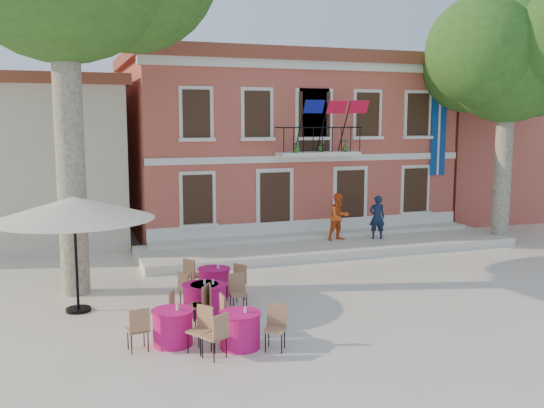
% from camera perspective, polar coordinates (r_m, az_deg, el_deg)
% --- Properties ---
extents(ground, '(90.00, 90.00, 0.00)m').
position_cam_1_polar(ground, '(17.91, 5.53, -7.58)').
color(ground, beige).
rests_on(ground, ground).
extents(main_building, '(13.50, 9.59, 7.50)m').
position_cam_1_polar(main_building, '(27.29, 0.62, 5.81)').
color(main_building, '#C84848').
rests_on(main_building, ground).
extents(neighbor_west, '(9.40, 9.40, 6.40)m').
position_cam_1_polar(neighbor_west, '(26.78, -24.06, 3.89)').
color(neighbor_west, beige).
rests_on(neighbor_west, ground).
extents(neighbor_east, '(9.40, 9.40, 6.40)m').
position_cam_1_polar(neighbor_east, '(34.15, 19.36, 4.84)').
color(neighbor_east, '#C84848').
rests_on(neighbor_east, ground).
extents(terrace, '(14.00, 3.40, 0.30)m').
position_cam_1_polar(terrace, '(22.58, 5.46, -3.95)').
color(terrace, silver).
rests_on(terrace, ground).
extents(plane_tree_east, '(4.84, 4.84, 9.51)m').
position_cam_1_polar(plane_tree_east, '(25.30, 21.36, 12.41)').
color(plane_tree_east, '#A59E84').
rests_on(plane_tree_east, ground).
extents(patio_umbrella, '(3.91, 3.91, 2.91)m').
position_cam_1_polar(patio_umbrella, '(15.65, -18.14, -0.40)').
color(patio_umbrella, black).
rests_on(patio_umbrella, ground).
extents(pedestrian_navy, '(0.69, 0.54, 1.65)m').
position_cam_1_polar(pedestrian_navy, '(23.28, 9.86, -1.23)').
color(pedestrian_navy, '#101D38').
rests_on(pedestrian_navy, terrace).
extents(pedestrian_orange, '(0.96, 0.81, 1.77)m').
position_cam_1_polar(pedestrian_orange, '(22.78, 6.32, -1.21)').
color(pedestrian_orange, '#ED5A1B').
rests_on(pedestrian_orange, terrace).
extents(cafe_table_0, '(1.46, 1.81, 0.95)m').
position_cam_1_polar(cafe_table_0, '(16.72, -5.46, -7.20)').
color(cafe_table_0, '#E6155A').
rests_on(cafe_table_0, ground).
extents(cafe_table_1, '(1.87, 1.63, 0.95)m').
position_cam_1_polar(cafe_table_1, '(13.01, -3.02, -11.58)').
color(cafe_table_1, '#E6155A').
rests_on(cafe_table_1, ground).
extents(cafe_table_2, '(1.72, 1.86, 0.95)m').
position_cam_1_polar(cafe_table_2, '(13.32, -9.33, -11.21)').
color(cafe_table_2, '#E6155A').
rests_on(cafe_table_2, ground).
extents(cafe_table_3, '(1.67, 1.87, 0.95)m').
position_cam_1_polar(cafe_table_3, '(15.17, -5.97, -8.76)').
color(cafe_table_3, '#E6155A').
rests_on(cafe_table_3, ground).
extents(cafe_table_4, '(0.90, 1.96, 0.95)m').
position_cam_1_polar(cafe_table_4, '(15.21, -6.76, -8.76)').
color(cafe_table_4, '#E6155A').
rests_on(cafe_table_4, ground).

